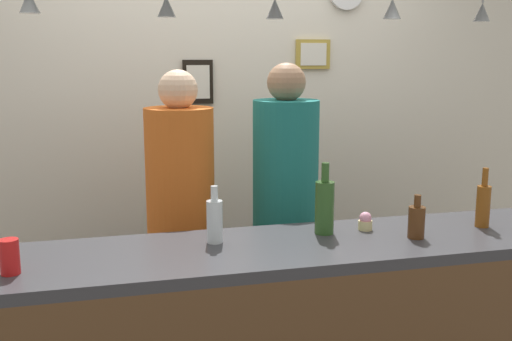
# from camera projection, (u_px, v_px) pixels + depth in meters

# --- Properties ---
(back_wall) EXTENTS (4.40, 0.06, 2.60)m
(back_wall) POSITION_uv_depth(u_px,v_px,m) (216.00, 123.00, 3.68)
(back_wall) COLOR silver
(back_wall) RESTS_ON ground_plane
(bar_counter) EXTENTS (2.70, 0.55, 0.98)m
(bar_counter) POSITION_uv_depth(u_px,v_px,m) (295.00, 335.00, 2.27)
(bar_counter) COLOR #38383D
(bar_counter) RESTS_ON ground_plane
(hanging_wineglass_far_left) EXTENTS (0.07, 0.07, 0.13)m
(hanging_wineglass_far_left) POSITION_uv_depth(u_px,v_px,m) (29.00, 0.00, 1.98)
(hanging_wineglass_far_left) COLOR silver
(hanging_wineglass_far_left) RESTS_ON overhead_glass_rack
(hanging_wineglass_left) EXTENTS (0.07, 0.07, 0.13)m
(hanging_wineglass_left) POSITION_uv_depth(u_px,v_px,m) (166.00, 5.00, 2.17)
(hanging_wineglass_left) COLOR silver
(hanging_wineglass_left) RESTS_ON overhead_glass_rack
(hanging_wineglass_center_left) EXTENTS (0.07, 0.07, 0.13)m
(hanging_wineglass_center_left) POSITION_uv_depth(u_px,v_px,m) (275.00, 8.00, 2.28)
(hanging_wineglass_center_left) COLOR silver
(hanging_wineglass_center_left) RESTS_ON overhead_glass_rack
(hanging_wineglass_center) EXTENTS (0.07, 0.07, 0.13)m
(hanging_wineglass_center) POSITION_uv_depth(u_px,v_px,m) (392.00, 8.00, 2.29)
(hanging_wineglass_center) COLOR silver
(hanging_wineglass_center) RESTS_ON overhead_glass_rack
(hanging_wineglass_center_right) EXTENTS (0.07, 0.07, 0.13)m
(hanging_wineglass_center_right) POSITION_uv_depth(u_px,v_px,m) (482.00, 11.00, 2.45)
(hanging_wineglass_center_right) COLOR silver
(hanging_wineglass_center_right) RESTS_ON overhead_glass_rack
(person_left_orange_shirt) EXTENTS (0.34, 0.34, 1.64)m
(person_left_orange_shirt) POSITION_uv_depth(u_px,v_px,m) (181.00, 202.00, 2.99)
(person_left_orange_shirt) COLOR #2D334C
(person_left_orange_shirt) RESTS_ON ground_plane
(person_middle_teal_shirt) EXTENTS (0.34, 0.34, 1.67)m
(person_middle_teal_shirt) POSITION_uv_depth(u_px,v_px,m) (285.00, 192.00, 3.12)
(person_middle_teal_shirt) COLOR #2D334C
(person_middle_teal_shirt) RESTS_ON ground_plane
(bottle_soda_clear) EXTENTS (0.06, 0.06, 0.23)m
(bottle_soda_clear) POSITION_uv_depth(u_px,v_px,m) (215.00, 220.00, 2.36)
(bottle_soda_clear) COLOR silver
(bottle_soda_clear) RESTS_ON bar_counter
(bottle_beer_brown_stubby) EXTENTS (0.07, 0.07, 0.18)m
(bottle_beer_brown_stubby) POSITION_uv_depth(u_px,v_px,m) (416.00, 221.00, 2.43)
(bottle_beer_brown_stubby) COLOR #512D14
(bottle_beer_brown_stubby) RESTS_ON bar_counter
(bottle_champagne_green) EXTENTS (0.08, 0.08, 0.30)m
(bottle_champagne_green) POSITION_uv_depth(u_px,v_px,m) (325.00, 206.00, 2.48)
(bottle_champagne_green) COLOR #2D5623
(bottle_champagne_green) RESTS_ON bar_counter
(bottle_beer_amber_tall) EXTENTS (0.06, 0.06, 0.26)m
(bottle_beer_amber_tall) POSITION_uv_depth(u_px,v_px,m) (483.00, 204.00, 2.58)
(bottle_beer_amber_tall) COLOR brown
(bottle_beer_amber_tall) RESTS_ON bar_counter
(drink_can) EXTENTS (0.07, 0.07, 0.12)m
(drink_can) POSITION_uv_depth(u_px,v_px,m) (10.00, 257.00, 2.02)
(drink_can) COLOR red
(drink_can) RESTS_ON bar_counter
(cupcake) EXTENTS (0.06, 0.06, 0.08)m
(cupcake) POSITION_uv_depth(u_px,v_px,m) (365.00, 222.00, 2.55)
(cupcake) COLOR beige
(cupcake) RESTS_ON bar_counter
(picture_frame_upper_small) EXTENTS (0.22, 0.02, 0.18)m
(picture_frame_upper_small) POSITION_uv_depth(u_px,v_px,m) (313.00, 54.00, 3.70)
(picture_frame_upper_small) COLOR #B29338
(picture_frame_upper_small) RESTS_ON back_wall
(picture_frame_crest) EXTENTS (0.18, 0.02, 0.26)m
(picture_frame_crest) POSITION_uv_depth(u_px,v_px,m) (198.00, 82.00, 3.56)
(picture_frame_crest) COLOR black
(picture_frame_crest) RESTS_ON back_wall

